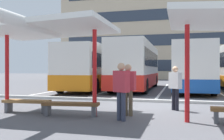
# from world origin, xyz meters

# --- Properties ---
(ground_plane) EXTENTS (160.00, 160.00, 0.00)m
(ground_plane) POSITION_xyz_m (0.00, 0.00, 0.00)
(ground_plane) COLOR #515156
(terminal_building) EXTENTS (36.95, 14.91, 22.58)m
(terminal_building) POSITION_xyz_m (0.02, 36.68, 9.92)
(terminal_building) COLOR #C6B293
(terminal_building) RESTS_ON ground
(coach_bus_0) EXTENTS (3.38, 12.57, 3.50)m
(coach_bus_0) POSITION_xyz_m (-5.41, 9.07, 1.60)
(coach_bus_0) COLOR silver
(coach_bus_0) RESTS_ON ground
(coach_bus_1) EXTENTS (2.61, 10.72, 3.78)m
(coach_bus_1) POSITION_xyz_m (-2.03, 8.91, 1.74)
(coach_bus_1) COLOR silver
(coach_bus_1) RESTS_ON ground
(coach_bus_2) EXTENTS (2.56, 11.56, 3.52)m
(coach_bus_2) POSITION_xyz_m (1.96, 9.25, 1.63)
(coach_bus_2) COLOR silver
(coach_bus_2) RESTS_ON ground
(lane_stripe_0) EXTENTS (0.16, 14.00, 0.01)m
(lane_stripe_0) POSITION_xyz_m (-7.43, 9.69, 0.00)
(lane_stripe_0) COLOR white
(lane_stripe_0) RESTS_ON ground
(lane_stripe_1) EXTENTS (0.16, 14.00, 0.01)m
(lane_stripe_1) POSITION_xyz_m (-3.71, 9.69, 0.00)
(lane_stripe_1) COLOR white
(lane_stripe_1) RESTS_ON ground
(lane_stripe_2) EXTENTS (0.16, 14.00, 0.01)m
(lane_stripe_2) POSITION_xyz_m (0.00, 9.69, 0.00)
(lane_stripe_2) COLOR white
(lane_stripe_2) RESTS_ON ground
(lane_stripe_3) EXTENTS (0.16, 14.00, 0.01)m
(lane_stripe_3) POSITION_xyz_m (3.71, 9.69, 0.00)
(lane_stripe_3) COLOR white
(lane_stripe_3) RESTS_ON ground
(waiting_shelter_0) EXTENTS (4.33, 5.27, 3.08)m
(waiting_shelter_0) POSITION_xyz_m (-3.18, -2.95, 2.85)
(waiting_shelter_0) COLOR red
(waiting_shelter_0) RESTS_ON ground
(bench_0) EXTENTS (1.73, 0.54, 0.45)m
(bench_0) POSITION_xyz_m (-4.08, -2.61, 0.34)
(bench_0) COLOR brown
(bench_0) RESTS_ON ground
(bench_1) EXTENTS (1.91, 0.65, 0.45)m
(bench_1) POSITION_xyz_m (-2.28, -2.85, 0.34)
(bench_1) COLOR brown
(bench_1) RESTS_ON ground
(platform_kerb) EXTENTS (44.00, 0.24, 0.12)m
(platform_kerb) POSITION_xyz_m (0.00, 1.44, 0.06)
(platform_kerb) COLOR #ADADA8
(platform_kerb) RESTS_ON ground
(waiting_passenger_0) EXTENTS (0.54, 0.45, 1.73)m
(waiting_passenger_0) POSITION_xyz_m (-0.52, -3.16, 1.00)
(waiting_passenger_0) COLOR #33384C
(waiting_passenger_0) RESTS_ON ground
(waiting_passenger_1) EXTENTS (0.50, 0.48, 1.64)m
(waiting_passenger_1) POSITION_xyz_m (1.01, -0.77, 0.95)
(waiting_passenger_1) COLOR black
(waiting_passenger_1) RESTS_ON ground
(waiting_passenger_2) EXTENTS (0.53, 0.31, 1.70)m
(waiting_passenger_2) POSITION_xyz_m (-0.48, -2.29, 0.99)
(waiting_passenger_2) COLOR brown
(waiting_passenger_2) RESTS_ON ground
(waiting_passenger_3) EXTENTS (0.42, 0.54, 1.72)m
(waiting_passenger_3) POSITION_xyz_m (-0.95, -1.18, 1.00)
(waiting_passenger_3) COLOR black
(waiting_passenger_3) RESTS_ON ground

